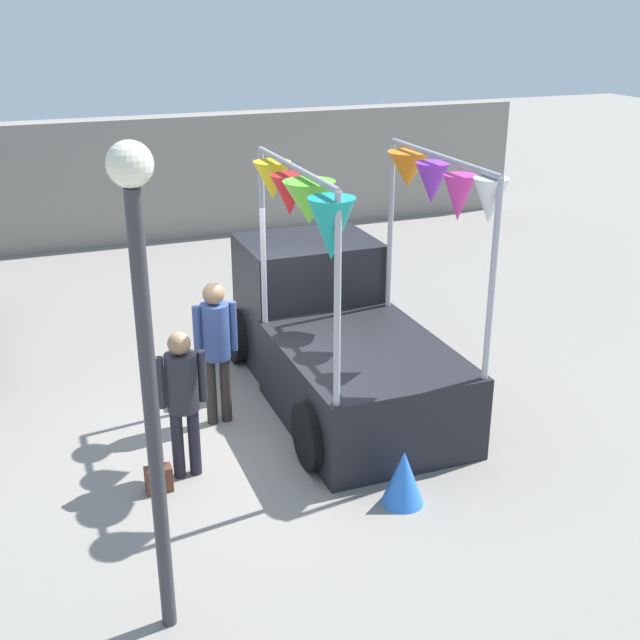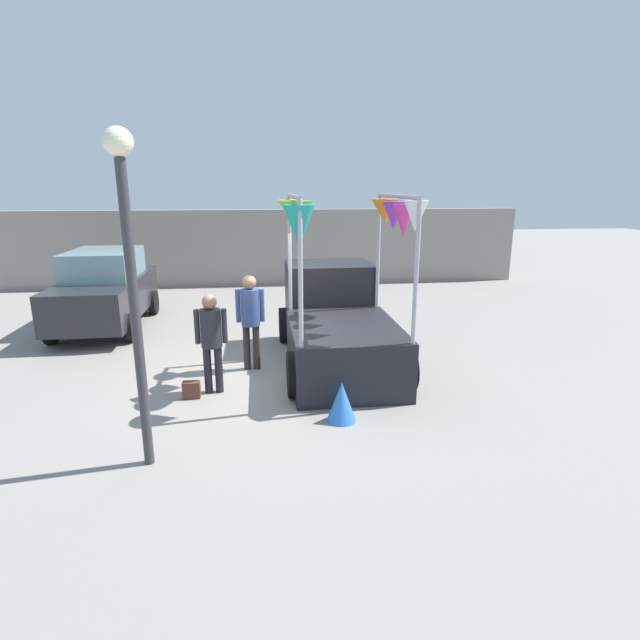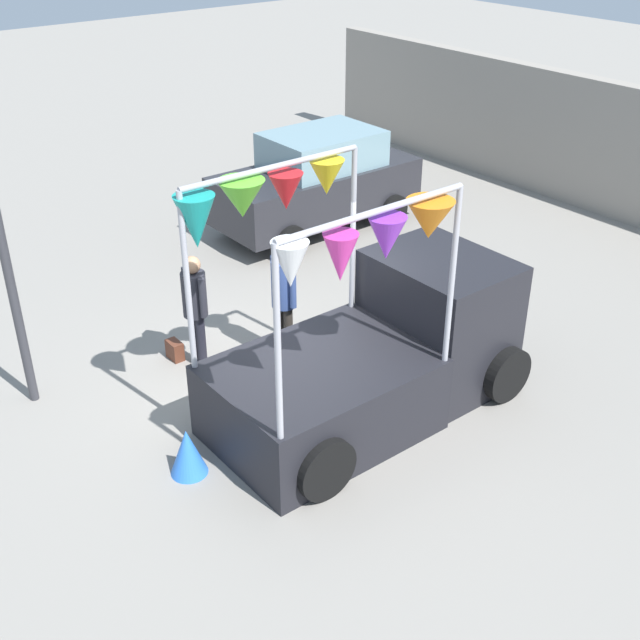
# 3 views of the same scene
# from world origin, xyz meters

# --- Properties ---
(ground_plane) EXTENTS (60.00, 60.00, 0.00)m
(ground_plane) POSITION_xyz_m (0.00, 0.00, 0.00)
(ground_plane) COLOR gray
(vendor_truck) EXTENTS (2.40, 4.07, 3.24)m
(vendor_truck) POSITION_xyz_m (1.25, 0.77, 0.90)
(vendor_truck) COLOR black
(vendor_truck) RESTS_ON ground
(parked_car) EXTENTS (1.88, 4.00, 1.88)m
(parked_car) POSITION_xyz_m (-3.95, 3.80, 0.94)
(parked_car) COLOR #26262B
(parked_car) RESTS_ON ground
(person_customer) EXTENTS (0.53, 0.34, 1.68)m
(person_customer) POSITION_xyz_m (-1.03, -0.62, 1.02)
(person_customer) COLOR black
(person_customer) RESTS_ON ground
(person_vendor) EXTENTS (0.53, 0.34, 1.80)m
(person_vendor) POSITION_xyz_m (-0.40, 0.43, 1.10)
(person_vendor) COLOR #2D2823
(person_vendor) RESTS_ON ground
(handbag) EXTENTS (0.28, 0.16, 0.28)m
(handbag) POSITION_xyz_m (-1.38, -0.82, 0.14)
(handbag) COLOR #592D1E
(handbag) RESTS_ON ground
(folded_kite_bundle_azure) EXTENTS (0.60, 0.60, 0.60)m
(folded_kite_bundle_azure) POSITION_xyz_m (0.93, -1.93, 0.30)
(folded_kite_bundle_azure) COLOR blue
(folded_kite_bundle_azure) RESTS_ON ground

